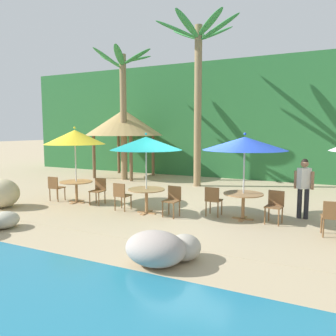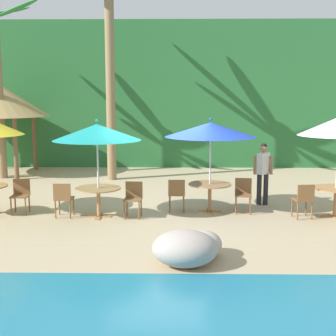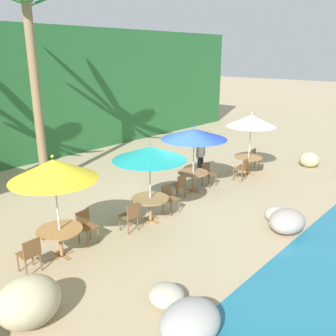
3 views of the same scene
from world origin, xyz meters
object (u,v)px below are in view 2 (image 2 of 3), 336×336
umbrella_blue (211,130)px  dining_table_blue (210,188)px  dining_table_teal (98,193)px  waiter_in_white (263,169)px  chair_teal_seaward (133,197)px  chair_yellow_seaward (21,193)px  chair_teal_inland (63,197)px  chair_blue_inland (177,193)px  umbrella_teal (97,132)px  chair_blue_seaward (243,193)px  dining_table_white (336,193)px  palm_tree_second (110,38)px  chair_white_inland (304,198)px

umbrella_blue → dining_table_blue: size_ratio=2.20×
dining_table_teal → waiter_in_white: 4.50m
chair_teal_seaward → umbrella_blue: size_ratio=0.36×
chair_yellow_seaward → chair_teal_inland: bearing=-20.0°
chair_teal_inland → chair_blue_inland: bearing=11.7°
umbrella_teal → dining_table_blue: umbrella_teal is taller
chair_teal_seaward → chair_blue_seaward: bearing=11.0°
dining_table_white → waiter_in_white: bearing=140.5°
dining_table_teal → chair_blue_seaward: (3.62, 0.57, -0.10)m
dining_table_blue → waiter_in_white: size_ratio=0.65×
chair_yellow_seaward → chair_teal_inland: size_ratio=1.00×
chair_blue_inland → chair_yellow_seaward: bearing=-178.0°
chair_teal_seaward → chair_blue_seaward: 2.82m
chair_blue_seaward → dining_table_white: chair_blue_seaward is taller
chair_teal_inland → palm_tree_second: (0.47, 5.34, 4.40)m
chair_white_inland → palm_tree_second: palm_tree_second is taller
umbrella_teal → chair_teal_seaward: size_ratio=2.77×
dining_table_teal → chair_teal_inland: bearing=-175.1°
chair_teal_inland → umbrella_blue: umbrella_blue is taller
chair_teal_seaward → dining_table_teal: bearing=-178.1°
dining_table_blue → chair_blue_seaward: chair_blue_seaward is taller
waiter_in_white → umbrella_blue: bearing=-151.7°
chair_blue_inland → palm_tree_second: palm_tree_second is taller
chair_teal_inland → dining_table_teal: bearing=4.9°
umbrella_teal → chair_blue_inland: (1.92, 0.50, -1.58)m
umbrella_blue → chair_blue_inland: (-0.85, -0.08, -1.61)m
chair_blue_inland → waiter_in_white: bearing=20.7°
chair_teal_seaward → chair_blue_seaward: (2.77, 0.54, 0.00)m
dining_table_white → dining_table_blue: bearing=171.2°
umbrella_teal → umbrella_blue: bearing=11.9°
chair_blue_inland → dining_table_white: bearing=-5.8°
waiter_in_white → chair_yellow_seaward: bearing=-170.7°
chair_blue_seaward → chair_white_inland: 1.52m
chair_yellow_seaward → umbrella_teal: size_ratio=0.36×
chair_white_inland → waiter_in_white: size_ratio=0.51×
chair_yellow_seaward → dining_table_teal: (2.04, -0.36, 0.10)m
chair_blue_inland → palm_tree_second: (-2.30, 4.77, 4.40)m
dining_table_blue → chair_white_inland: bearing=-17.0°
chair_teal_seaward → waiter_in_white: size_ratio=0.51×
chair_teal_seaward → chair_teal_inland: size_ratio=1.00×
dining_table_white → chair_white_inland: size_ratio=1.26×
chair_blue_inland → umbrella_blue: bearing=5.4°
chair_teal_seaward → chair_blue_inland: bearing=24.0°
chair_teal_inland → umbrella_blue: 4.01m
dining_table_white → chair_white_inland: chair_white_inland is taller
umbrella_blue → chair_teal_inland: bearing=-169.7°
dining_table_blue → dining_table_teal: bearing=-168.1°
chair_teal_seaward → dining_table_blue: (1.91, 0.55, 0.10)m
chair_teal_seaward → chair_blue_seaward: size_ratio=1.00×
dining_table_white → chair_yellow_seaward: bearing=178.2°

